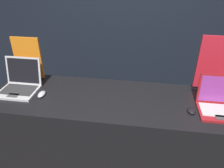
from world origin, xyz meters
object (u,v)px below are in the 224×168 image
promo_stand_front (28,60)px  promo_stand_back (213,65)px  laptop_front (20,83)px  mouse_back (191,111)px  laptop_back (218,103)px  mouse_front (42,94)px

promo_stand_front → promo_stand_back: size_ratio=0.85×
laptop_front → mouse_back: 1.59m
laptop_back → promo_stand_back: 0.39m
mouse_front → mouse_back: size_ratio=1.20×
mouse_front → promo_stand_back: 1.61m
mouse_back → promo_stand_back: 0.52m
promo_stand_front → mouse_back: 1.64m
mouse_back → promo_stand_back: (0.22, 0.41, 0.24)m
promo_stand_front → mouse_front: bearing=-51.1°
laptop_front → mouse_back: (1.58, -0.13, -0.05)m
mouse_front → promo_stand_front: promo_stand_front is taller
laptop_front → promo_stand_back: 1.83m
laptop_front → mouse_front: size_ratio=3.14×
promo_stand_front → promo_stand_back: (1.80, 0.05, 0.04)m
mouse_front → laptop_back: bearing=0.5°
mouse_front → promo_stand_front: size_ratio=0.25×
mouse_front → promo_stand_back: bearing=12.8°
laptop_front → mouse_front: laptop_front is taller
laptop_back → mouse_back: 0.23m
laptop_front → mouse_back: laptop_front is taller
mouse_front → mouse_back: 1.34m
mouse_back → laptop_front: bearing=175.1°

